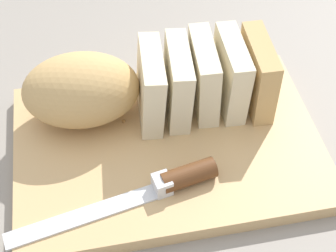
{
  "coord_description": "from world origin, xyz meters",
  "views": [
    {
      "loc": [
        -0.07,
        -0.41,
        0.53
      ],
      "look_at": [
        0.0,
        0.0,
        0.05
      ],
      "focal_mm": 54.67,
      "sensor_mm": 36.0,
      "label": 1
    }
  ],
  "objects": [
    {
      "name": "ground_plane",
      "position": [
        0.0,
        0.0,
        0.0
      ],
      "size": [
        3.0,
        3.0,
        0.0
      ],
      "primitive_type": "plane",
      "color": "gray"
    },
    {
      "name": "cutting_board",
      "position": [
        0.0,
        0.0,
        0.01
      ],
      "size": [
        0.4,
        0.27,
        0.02
      ],
      "primitive_type": "cube",
      "rotation": [
        0.0,
        0.0,
        0.01
      ],
      "color": "tan",
      "rests_on": "ground_plane"
    },
    {
      "name": "bread_loaf",
      "position": [
        -0.03,
        0.06,
        0.07
      ],
      "size": [
        0.32,
        0.11,
        0.1
      ],
      "rotation": [
        0.0,
        0.0,
        -0.04
      ],
      "color": "tan",
      "rests_on": "cutting_board"
    },
    {
      "name": "bread_knife",
      "position": [
        -0.01,
        -0.07,
        0.03
      ],
      "size": [
        0.25,
        0.08,
        0.03
      ],
      "rotation": [
        0.0,
        0.0,
        3.35
      ],
      "color": "silver",
      "rests_on": "cutting_board"
    },
    {
      "name": "crumb_near_knife",
      "position": [
        -0.08,
        0.05,
        0.02
      ],
      "size": [
        0.01,
        0.01,
        0.01
      ],
      "primitive_type": "sphere",
      "color": "#A8753D",
      "rests_on": "cutting_board"
    },
    {
      "name": "crumb_near_loaf",
      "position": [
        -0.05,
        0.04,
        0.02
      ],
      "size": [
        0.0,
        0.0,
        0.0
      ],
      "primitive_type": "sphere",
      "color": "#A8753D",
      "rests_on": "cutting_board"
    }
  ]
}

